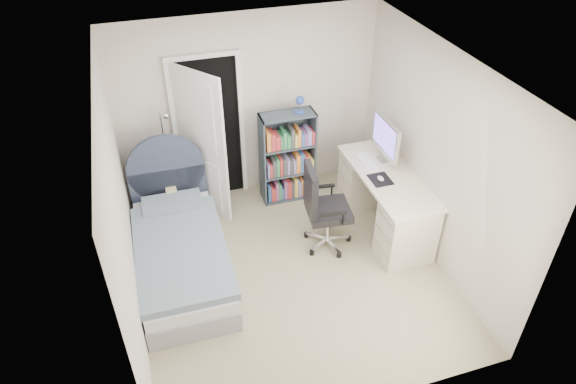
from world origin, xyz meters
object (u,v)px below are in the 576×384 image
object	(u,v)px
nightstand	(175,199)
desk	(385,199)
bookcase	(288,161)
floor_lamp	(171,171)
office_chair	(321,205)
bed	(180,250)

from	to	relation	value
nightstand	desk	distance (m)	2.66
bookcase	desk	world-z (taller)	bookcase
floor_lamp	office_chair	xyz separation A→B (m)	(1.60, -1.30, 0.03)
floor_lamp	desk	distance (m)	2.77
desk	bookcase	bearing A→B (deg)	133.84
bed	floor_lamp	bearing A→B (deg)	86.36
bed	floor_lamp	world-z (taller)	floor_lamp
nightstand	desk	world-z (taller)	desk
floor_lamp	office_chair	size ratio (longest dim) A/B	1.27
nightstand	bookcase	bearing A→B (deg)	3.88
floor_lamp	bookcase	xyz separation A→B (m)	(1.53, -0.21, -0.01)
bookcase	nightstand	bearing A→B (deg)	-176.12
floor_lamp	desk	size ratio (longest dim) A/B	0.87
office_chair	desk	bearing A→B (deg)	5.88
bed	office_chair	xyz separation A→B (m)	(1.68, -0.09, 0.33)
desk	nightstand	bearing A→B (deg)	160.38
bookcase	office_chair	size ratio (longest dim) A/B	1.34
floor_lamp	desk	bearing A→B (deg)	-25.79
nightstand	floor_lamp	distance (m)	0.39
office_chair	bookcase	bearing A→B (deg)	93.58
bookcase	desk	xyz separation A→B (m)	(0.96, -1.00, -0.14)
floor_lamp	office_chair	bearing A→B (deg)	-38.95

